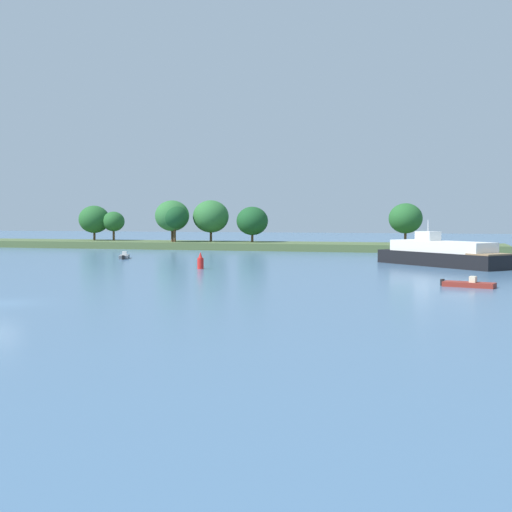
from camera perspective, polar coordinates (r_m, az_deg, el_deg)
ground_plane at (r=47.78m, az=-20.90°, el=-3.83°), size 400.00×400.00×0.00m
treeline_island at (r=121.27m, az=-3.64°, el=1.94°), size 99.07×12.27×8.81m
white_riverboat at (r=81.66m, az=15.57°, el=0.15°), size 15.59×15.07×5.43m
small_motorboat at (r=57.89m, az=17.75°, el=-2.31°), size 4.49×2.54×0.90m
fishing_skiff at (r=94.31m, az=-11.21°, el=-0.05°), size 2.68×4.36×0.98m
channel_buoy_red at (r=74.35m, az=-4.77°, el=-0.48°), size 0.70×0.70×1.90m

